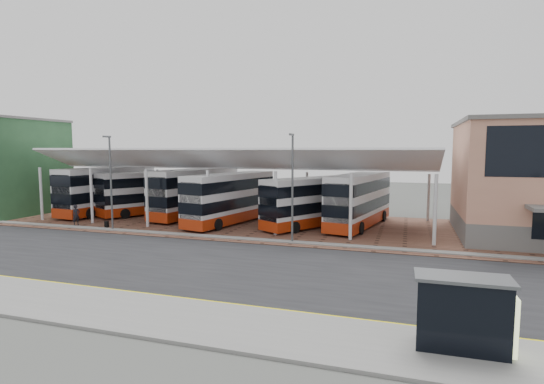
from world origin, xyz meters
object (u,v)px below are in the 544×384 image
(bus_5, at_px, (359,200))
(pedestrian, at_px, (76,215))
(bus_4, at_px, (313,202))
(bus_shelter, at_px, (472,308))
(bus_2, at_px, (196,193))
(bus_0, at_px, (108,190))
(bus_3, at_px, (230,198))
(bus_1, at_px, (150,193))

(bus_5, relative_size, pedestrian, 6.23)
(bus_4, bearing_deg, bus_shelter, -33.73)
(bus_2, bearing_deg, bus_0, -165.19)
(bus_5, bearing_deg, bus_2, -171.29)
(bus_3, xyz_separation_m, bus_shelter, (17.93, -21.29, -0.65))
(bus_1, relative_size, bus_4, 1.05)
(bus_0, height_order, bus_shelter, bus_0)
(bus_0, distance_m, bus_1, 4.78)
(bus_3, relative_size, bus_shelter, 3.62)
(pedestrian, bearing_deg, bus_5, -53.95)
(bus_3, relative_size, bus_4, 1.12)
(bus_2, xyz_separation_m, bus_4, (12.80, -2.09, -0.24))
(bus_2, distance_m, bus_5, 16.73)
(bus_3, distance_m, bus_5, 11.83)
(bus_5, relative_size, bus_shelter, 3.65)
(bus_3, bearing_deg, bus_5, 22.51)
(bus_2, xyz_separation_m, bus_3, (5.06, -2.70, -0.11))
(bus_2, relative_size, pedestrian, 6.46)
(bus_0, bearing_deg, bus_5, 6.51)
(bus_2, distance_m, pedestrian, 11.39)
(bus_2, bearing_deg, bus_3, -18.35)
(pedestrian, bearing_deg, bus_1, 3.02)
(bus_1, xyz_separation_m, bus_shelter, (28.43, -23.99, -0.58))
(bus_4, xyz_separation_m, bus_shelter, (10.19, -21.90, -0.52))
(bus_0, bearing_deg, bus_1, 16.76)
(bus_3, height_order, bus_4, bus_3)
(bus_5, height_order, pedestrian, bus_5)
(bus_4, bearing_deg, bus_5, 51.36)
(bus_1, bearing_deg, bus_shelter, -12.24)
(bus_1, bearing_deg, bus_4, 21.39)
(bus_0, height_order, bus_4, bus_0)
(bus_5, bearing_deg, pedestrian, -151.94)
(bus_shelter, bearing_deg, pedestrian, 151.77)
(bus_0, bearing_deg, bus_4, 3.03)
(bus_1, height_order, bus_4, bus_1)
(bus_0, distance_m, bus_2, 10.17)
(bus_1, bearing_deg, bus_3, 13.51)
(bus_3, height_order, bus_shelter, bus_3)
(bus_3, xyz_separation_m, bus_4, (7.74, 0.61, -0.13))
(bus_0, bearing_deg, bus_3, -0.77)
(bus_0, distance_m, pedestrian, 7.81)
(bus_4, xyz_separation_m, pedestrian, (-20.58, -6.09, -1.24))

